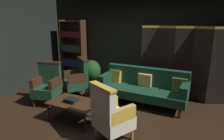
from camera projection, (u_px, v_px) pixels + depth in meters
ground_plane at (94, 124)px, 3.90m from camera, size 10.00×10.00×0.00m
back_wall at (137, 43)px, 5.66m from camera, size 7.20×0.10×2.80m
side_wall_left at (13, 44)px, 5.37m from camera, size 0.10×3.60×2.80m
folding_screen at (182, 62)px, 4.98m from camera, size 2.16×0.24×1.90m
bookshelf at (74, 50)px, 6.47m from camera, size 0.90×0.32×2.05m
velvet_couch at (144, 86)px, 4.80m from camera, size 2.12×0.78×0.88m
coffee_table at (74, 104)px, 3.96m from camera, size 1.00×0.64×0.42m
armchair_gilt_accent at (111, 114)px, 3.27m from camera, size 0.77×0.77×1.04m
armchair_wing_left at (48, 85)px, 4.79m from camera, size 0.71×0.71×1.04m
armchair_wing_right at (77, 78)px, 5.30m from camera, size 0.81×0.81×1.04m
potted_plant at (92, 72)px, 5.96m from camera, size 0.56×0.56×0.85m
book_green_cloth at (71, 101)px, 3.92m from camera, size 0.21×0.19×0.04m
book_black_cloth at (71, 100)px, 3.91m from camera, size 0.26×0.19×0.04m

